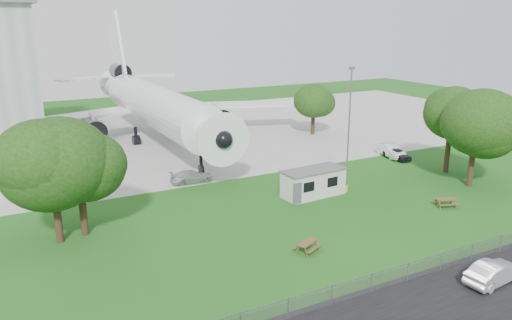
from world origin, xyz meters
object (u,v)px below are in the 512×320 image
picnic_east (445,207)px  car_centre_sedan (494,273)px  airliner (153,103)px  site_cabin (313,182)px  picnic_west (307,252)px

picnic_east → car_centre_sedan: car_centre_sedan is taller
airliner → site_cabin: bearing=-76.7°
site_cabin → picnic_west: site_cabin is taller
picnic_west → car_centre_sedan: bearing=-75.6°
site_cabin → picnic_east: site_cabin is taller
site_cabin → picnic_east: size_ratio=3.80×
airliner → picnic_east: 40.58m
picnic_east → site_cabin: bearing=157.3°
car_centre_sedan → airliner: bearing=3.5°
airliner → picnic_west: (-0.34, -38.79, -5.27)m
airliner → picnic_west: airliner is taller
site_cabin → picnic_east: bearing=-42.4°
airliner → site_cabin: 30.02m
site_cabin → car_centre_sedan: 19.17m
picnic_west → site_cabin: bearing=27.5°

